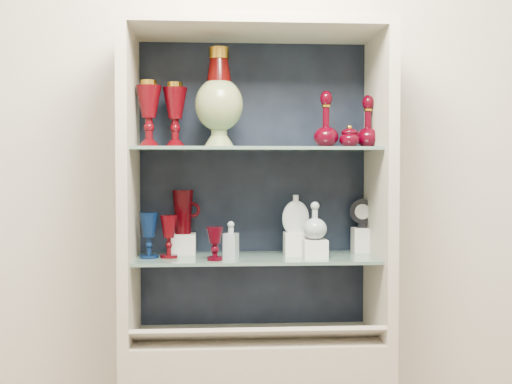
{
  "coord_description": "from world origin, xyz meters",
  "views": [
    {
      "loc": [
        -0.16,
        -0.91,
        1.39
      ],
      "look_at": [
        0.0,
        1.53,
        1.3
      ],
      "focal_mm": 45.0,
      "sensor_mm": 36.0,
      "label": 1
    }
  ],
  "objects": [
    {
      "name": "shelf_upper",
      "position": [
        0.0,
        1.55,
        1.46
      ],
      "size": [
        0.92,
        0.34,
        0.01
      ],
      "primitive_type": "cube",
      "color": "slate",
      "rests_on": "cabinet_side_left"
    },
    {
      "name": "flat_flask",
      "position": [
        0.16,
        1.57,
        1.22
      ],
      "size": [
        0.11,
        0.06,
        0.15
      ],
      "primitive_type": null,
      "rotation": [
        0.0,
        0.0,
        0.13
      ],
      "color": "silver",
      "rests_on": "riser_flat_flask"
    },
    {
      "name": "cabinet_top_cap",
      "position": [
        0.0,
        1.53,
        1.92
      ],
      "size": [
        1.0,
        0.4,
        0.04
      ],
      "primitive_type": "cube",
      "color": "#BFB5A1",
      "rests_on": "cabinet_side_left"
    },
    {
      "name": "cabinet_side_right",
      "position": [
        0.48,
        1.53,
        1.32
      ],
      "size": [
        0.04,
        0.4,
        1.15
      ],
      "primitive_type": "cube",
      "color": "#BFB5A1",
      "rests_on": "cabinet_base"
    },
    {
      "name": "label_card_1",
      "position": [
        0.31,
        1.42,
        0.8
      ],
      "size": [
        0.1,
        0.06,
        0.03
      ],
      "primitive_type": "cube",
      "rotation": [
        -0.44,
        0.0,
        0.0
      ],
      "color": "white",
      "rests_on": "label_ledge"
    },
    {
      "name": "cabinet_back_panel",
      "position": [
        0.0,
        1.72,
        1.32
      ],
      "size": [
        0.98,
        0.02,
        1.15
      ],
      "primitive_type": "cube",
      "color": "black",
      "rests_on": "cabinet_base"
    },
    {
      "name": "label_ledge",
      "position": [
        0.0,
        1.42,
        0.78
      ],
      "size": [
        0.92,
        0.17,
        0.09
      ],
      "primitive_type": "cube",
      "rotation": [
        -0.44,
        0.0,
        0.0
      ],
      "color": "#BFB5A1",
      "rests_on": "cabinet_base"
    },
    {
      "name": "lidded_bowl",
      "position": [
        0.36,
        1.52,
        1.51
      ],
      "size": [
        0.09,
        0.09,
        0.09
      ],
      "primitive_type": null,
      "rotation": [
        0.0,
        0.0,
        0.11
      ],
      "color": "#43000C",
      "rests_on": "shelf_upper"
    },
    {
      "name": "ruby_decanter_b",
      "position": [
        0.44,
        1.56,
        1.58
      ],
      "size": [
        0.1,
        0.1,
        0.22
      ],
      "primitive_type": null,
      "rotation": [
        0.0,
        0.0,
        0.04
      ],
      "color": "#43000C",
      "rests_on": "shelf_upper"
    },
    {
      "name": "shelf_lower",
      "position": [
        0.0,
        1.55,
        1.04
      ],
      "size": [
        0.92,
        0.34,
        0.01
      ],
      "primitive_type": "cube",
      "color": "slate",
      "rests_on": "cabinet_side_left"
    },
    {
      "name": "cobalt_goblet",
      "position": [
        -0.41,
        1.53,
        1.14
      ],
      "size": [
        0.08,
        0.08,
        0.17
      ],
      "primitive_type": null,
      "rotation": [
        0.0,
        0.0,
        0.13
      ],
      "color": "#06193F",
      "rests_on": "shelf_lower"
    },
    {
      "name": "cameo_medallion",
      "position": [
        0.44,
        1.64,
        1.21
      ],
      "size": [
        0.11,
        0.06,
        0.12
      ],
      "primitive_type": null,
      "rotation": [
        0.0,
        0.0,
        -0.23
      ],
      "color": "black",
      "rests_on": "riser_cameo_medallion"
    },
    {
      "name": "riser_clear_round_decanter",
      "position": [
        0.22,
        1.49,
        1.08
      ],
      "size": [
        0.09,
        0.09,
        0.07
      ],
      "primitive_type": "cube",
      "color": "silver",
      "rests_on": "shelf_lower"
    },
    {
      "name": "pedestal_lamp_right",
      "position": [
        -0.31,
        1.59,
        1.6
      ],
      "size": [
        0.11,
        0.11,
        0.25
      ],
      "primitive_type": null,
      "rotation": [
        0.0,
        0.0,
        -0.17
      ],
      "color": "#4F040A",
      "rests_on": "shelf_upper"
    },
    {
      "name": "ruby_goblet_small",
      "position": [
        -0.16,
        1.45,
        1.11
      ],
      "size": [
        0.07,
        0.07,
        0.12
      ],
      "primitive_type": null,
      "rotation": [
        0.0,
        0.0,
        0.21
      ],
      "color": "#43000C",
      "rests_on": "shelf_lower"
    },
    {
      "name": "cabinet_side_left",
      "position": [
        -0.48,
        1.53,
        1.32
      ],
      "size": [
        0.04,
        0.4,
        1.15
      ],
      "primitive_type": "cube",
      "color": "#BFB5A1",
      "rests_on": "cabinet_base"
    },
    {
      "name": "riser_flat_flask",
      "position": [
        0.16,
        1.57,
        1.09
      ],
      "size": [
        0.09,
        0.09,
        0.09
      ],
      "primitive_type": "cube",
      "color": "silver",
      "rests_on": "shelf_lower"
    },
    {
      "name": "ruby_decanter_a",
      "position": [
        0.27,
        1.53,
        1.59
      ],
      "size": [
        0.12,
        0.12,
        0.24
      ],
      "primitive_type": null,
      "rotation": [
        0.0,
        0.0,
        0.24
      ],
      "color": "#43000C",
      "rests_on": "shelf_upper"
    },
    {
      "name": "ruby_goblet_tall",
      "position": [
        -0.33,
        1.54,
        1.13
      ],
      "size": [
        0.09,
        0.09,
        0.16
      ],
      "primitive_type": null,
      "rotation": [
        0.0,
        0.0,
        -0.35
      ],
      "color": "#4F040A",
      "rests_on": "shelf_lower"
    },
    {
      "name": "clear_square_bottle",
      "position": [
        -0.1,
        1.49,
        1.12
      ],
      "size": [
        0.06,
        0.06,
        0.14
      ],
      "primitive_type": null,
      "rotation": [
        0.0,
        0.0,
        -0.36
      ],
      "color": "#8FA0A7",
      "rests_on": "shelf_lower"
    },
    {
      "name": "riser_cameo_medallion",
      "position": [
        0.44,
        1.64,
        1.1
      ],
      "size": [
        0.08,
        0.08,
        0.1
      ],
      "primitive_type": "cube",
      "color": "silver",
      "rests_on": "shelf_lower"
    },
    {
      "name": "ruby_pitcher",
      "position": [
        -0.28,
        1.65,
        1.22
      ],
      "size": [
        0.15,
        0.12,
        0.17
      ],
      "primitive_type": null,
      "rotation": [
        0.0,
        0.0,
        -0.31
      ],
      "color": "#4F040A",
      "rests_on": "riser_ruby_pitcher"
    },
    {
      "name": "wall_back",
      "position": [
        0.0,
        1.75,
        1.4
      ],
      "size": [
        3.5,
        0.02,
        2.8
      ],
      "primitive_type": "cube",
      "color": "silver",
      "rests_on": "ground"
    },
    {
      "name": "pedestal_lamp_left",
      "position": [
        -0.41,
        1.56,
        1.6
      ],
      "size": [
        0.12,
        0.12,
        0.25
      ],
      "primitive_type": null,
      "rotation": [
        0.0,
        0.0,
        0.34
      ],
      "color": "#4F040A",
      "rests_on": "shelf_upper"
    },
    {
      "name": "label_card_0",
      "position": [
        0.02,
        1.42,
        0.8
      ],
      "size": [
        0.1,
        0.06,
        0.03
      ],
      "primitive_type": "cube",
      "rotation": [
        -0.44,
        0.0,
        0.0
      ],
      "color": "white",
      "rests_on": "label_ledge"
    },
    {
      "name": "clear_round_decanter",
      "position": [
        0.22,
        1.49,
        1.19
      ],
      "size": [
        0.1,
        0.1,
        0.14
      ],
      "primitive_type": null,
      "rotation": [
        0.0,
        0.0,
        0.07
      ],
      "color": "#8FA0A7",
      "rests_on": "riser_clear_round_decanter"
    },
    {
      "name": "riser_ruby_pitcher",
      "position": [
        -0.28,
        1.65,
        1.09
      ],
      "size": [
        0.1,
        0.1,
        0.08
      ],
      "primitive_type": "cube",
      "color": "silver",
      "rests_on": "shelf_lower"
    },
    {
      "name": "enamel_urn",
      "position": [
        -0.14,
        1.53,
        1.66
      ],
      "size": [
        0.19,
        0.19,
        0.38
      ],
      "primitive_type": null,
      "rotation": [
        0.0,
        0.0,
        0.05
      ],
      "color": "#08420F",
      "rests_on": "shelf_upper"
    }
  ]
}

